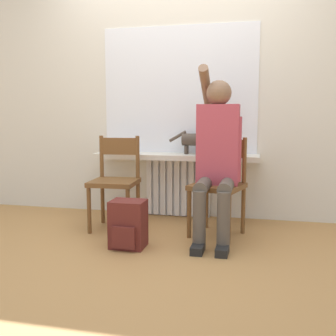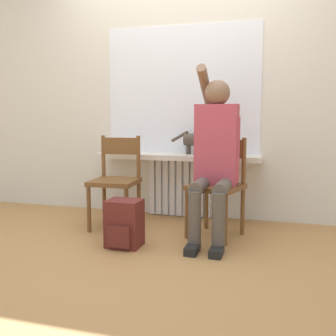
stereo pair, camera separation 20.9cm
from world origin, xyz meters
name	(u,v)px [view 1 (the left image)]	position (x,y,z in m)	size (l,w,h in m)	color
ground_plane	(146,254)	(0.00, 0.00, 0.00)	(12.00, 12.00, 0.00)	#B27F47
wall_with_window	(180,81)	(0.00, 1.23, 1.35)	(7.00, 0.06, 2.70)	silver
radiator	(178,187)	(0.00, 1.15, 0.29)	(0.65, 0.08, 0.59)	white
windowsill	(175,157)	(0.00, 1.04, 0.61)	(1.60, 0.32, 0.05)	silver
window_glass	(179,90)	(0.00, 1.20, 1.26)	(1.53, 0.01, 1.23)	white
chair_left	(115,180)	(-0.46, 0.60, 0.44)	(0.41, 0.41, 0.82)	brown
chair_right	(219,184)	(0.47, 0.60, 0.44)	(0.49, 0.49, 0.82)	brown
person	(217,152)	(0.46, 0.51, 0.71)	(0.36, 0.95, 1.41)	brown
cat	(199,140)	(0.23, 1.07, 0.78)	(0.48, 0.12, 0.23)	#4C4238
backpack	(128,224)	(-0.17, 0.12, 0.18)	(0.26, 0.24, 0.36)	maroon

